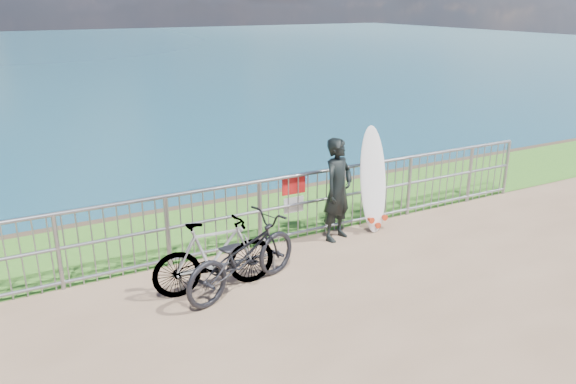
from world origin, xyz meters
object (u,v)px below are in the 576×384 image
surfboard (373,184)px  bicycle_near (242,256)px  bicycle_far (214,256)px  surfer (338,190)px

surfboard → bicycle_near: 2.97m
surfboard → bicycle_near: bearing=-162.2°
bicycle_near → bicycle_far: bearing=44.1°
bicycle_near → surfboard: bearing=-91.7°
bicycle_far → surfer: bearing=-69.8°
surfboard → bicycle_far: surfboard is taller
surfer → surfboard: 0.74m
bicycle_far → bicycle_near: bearing=-112.3°
surfboard → bicycle_near: (-2.81, -0.90, -0.33)m
surfboard → bicycle_far: bearing=-166.8°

